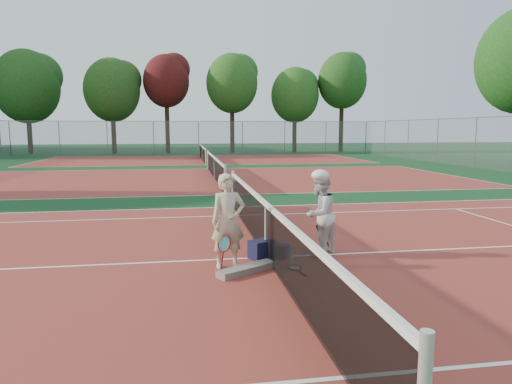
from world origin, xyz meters
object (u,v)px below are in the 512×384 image
racket_red (224,253)px  water_bottle (291,257)px  net_main (266,230)px  racket_black_held (321,239)px  player_b (319,215)px  sports_bag_purple (280,251)px  sports_bag_navy (262,249)px  racket_spare (294,268)px  player_a (228,221)px

racket_red → water_bottle: 1.17m
net_main → racket_black_held: size_ratio=20.81×
player_b → racket_black_held: size_ratio=2.91×
net_main → sports_bag_purple: net_main is taller
sports_bag_navy → water_bottle: sports_bag_navy is taller
net_main → racket_black_held: 1.13m
net_main → water_bottle: size_ratio=36.60×
racket_spare → sports_bag_navy: bearing=23.4°
net_main → racket_black_held: net_main is taller
net_main → water_bottle: net_main is taller
racket_black_held → water_bottle: (-0.75, -0.74, -0.11)m
player_a → racket_spare: (1.09, -0.26, -0.79)m
racket_red → player_a: bearing=3.0°
net_main → racket_red: (-0.82, -0.62, -0.22)m
net_main → racket_spare: (0.35, -0.72, -0.49)m
racket_red → racket_spare: 1.21m
sports_bag_navy → sports_bag_purple: (0.34, -0.01, -0.04)m
net_main → sports_bag_navy: net_main is taller
sports_bag_navy → player_b: bearing=2.5°
player_a → sports_bag_navy: size_ratio=3.76×
net_main → sports_bag_navy: 0.36m
player_a → sports_bag_purple: (0.98, 0.42, -0.68)m
player_a → player_b: bearing=6.2°
sports_bag_navy → racket_red: bearing=-141.4°
racket_spare → water_bottle: (-0.02, 0.18, 0.14)m
sports_bag_navy → sports_bag_purple: sports_bag_navy is taller
water_bottle → racket_red: bearing=-176.5°
water_bottle → racket_spare: bearing=-83.8°
player_b → sports_bag_navy: 1.25m
racket_spare → sports_bag_navy: (-0.44, 0.69, 0.15)m
player_a → net_main: bearing=23.1°
racket_spare → sports_bag_navy: size_ratio=1.41×
racket_black_held → player_b: bearing=54.5°
racket_black_held → racket_spare: size_ratio=0.88×
net_main → water_bottle: bearing=-58.8°
racket_red → sports_bag_navy: racket_red is taller
racket_red → water_bottle: size_ratio=1.95×
racket_red → water_bottle: bearing=-53.9°
net_main → player_b: 1.03m
racket_red → racket_black_held: 2.07m
player_a → player_b: (1.74, 0.48, -0.03)m
player_a → racket_spare: size_ratio=2.67×
water_bottle → player_a: bearing=175.8°
racket_black_held → sports_bag_purple: racket_black_held is taller
racket_red → racket_spare: (1.17, -0.11, -0.28)m
racket_black_held → player_a: bearing=10.3°
racket_red → sports_bag_purple: racket_red is taller
player_a → racket_black_held: size_ratio=3.03×
player_b → racket_black_held: 0.54m
racket_spare → sports_bag_purple: (-0.11, 0.68, 0.11)m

